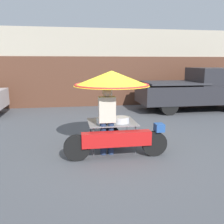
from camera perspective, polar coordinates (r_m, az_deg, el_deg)
The scene contains 5 objects.
ground_plane at distance 6.08m, azimuth 0.63°, elevation -9.27°, with size 36.00×36.00×0.00m, color #4C4F54.
shopfront_building at distance 13.19m, azimuth -5.29°, elevation 10.04°, with size 28.00×2.06×3.71m.
vendor_motorcycle_cart at distance 5.96m, azimuth 0.11°, elevation 5.11°, with size 2.36×1.83×1.94m.
vendor_person at distance 5.74m, azimuth -1.15°, elevation -1.32°, with size 0.38×0.22×1.58m.
pickup_truck at distance 11.82m, azimuth 18.78°, elevation 4.81°, with size 4.94×1.95×1.89m.
Camera 1 is at (-1.02, -5.60, 2.14)m, focal length 40.00 mm.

